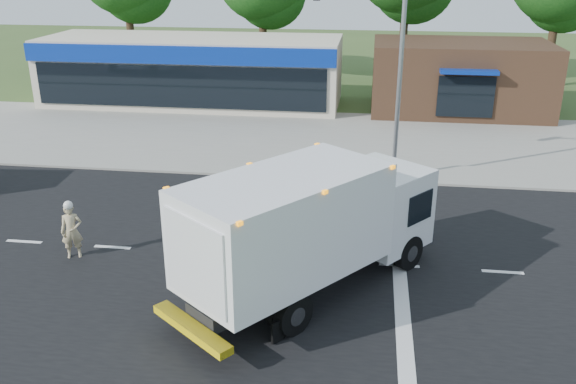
{
  "coord_description": "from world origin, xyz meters",
  "views": [
    {
      "loc": [
        1.88,
        -16.46,
        8.74
      ],
      "look_at": [
        -0.53,
        1.26,
        1.7
      ],
      "focal_mm": 38.0,
      "sensor_mm": 36.0,
      "label": 1
    }
  ],
  "objects": [
    {
      "name": "ground",
      "position": [
        0.0,
        0.0,
        0.0
      ],
      "size": [
        120.0,
        120.0,
        0.0
      ],
      "primitive_type": "plane",
      "color": "#385123",
      "rests_on": "ground"
    },
    {
      "name": "road_asphalt",
      "position": [
        0.0,
        0.0,
        0.0
      ],
      "size": [
        60.0,
        14.0,
        0.02
      ],
      "primitive_type": "cube",
      "color": "black",
      "rests_on": "ground"
    },
    {
      "name": "sidewalk",
      "position": [
        0.0,
        8.2,
        0.06
      ],
      "size": [
        60.0,
        2.4,
        0.12
      ],
      "primitive_type": "cube",
      "color": "gray",
      "rests_on": "ground"
    },
    {
      "name": "parking_apron",
      "position": [
        0.0,
        14.0,
        0.01
      ],
      "size": [
        60.0,
        9.0,
        0.02
      ],
      "primitive_type": "cube",
      "color": "gray",
      "rests_on": "ground"
    },
    {
      "name": "lane_markings",
      "position": [
        1.35,
        -1.35,
        0.02
      ],
      "size": [
        55.2,
        7.0,
        0.01
      ],
      "color": "silver",
      "rests_on": "road_asphalt"
    },
    {
      "name": "ems_box_truck",
      "position": [
        0.47,
        -1.85,
        2.1
      ],
      "size": [
        7.1,
        7.98,
        3.64
      ],
      "rotation": [
        0.0,
        0.0,
        0.9
      ],
      "color": "black",
      "rests_on": "ground"
    },
    {
      "name": "emergency_worker",
      "position": [
        -6.89,
        -0.75,
        0.91
      ],
      "size": [
        0.75,
        0.63,
        1.86
      ],
      "rotation": [
        0.0,
        0.0,
        0.39
      ],
      "color": "tan",
      "rests_on": "ground"
    },
    {
      "name": "retail_strip_mall",
      "position": [
        -9.0,
        19.93,
        2.01
      ],
      "size": [
        18.0,
        6.2,
        4.0
      ],
      "color": "beige",
      "rests_on": "ground"
    },
    {
      "name": "brown_storefront",
      "position": [
        7.0,
        19.98,
        2.0
      ],
      "size": [
        10.0,
        6.7,
        4.0
      ],
      "color": "#382316",
      "rests_on": "ground"
    },
    {
      "name": "traffic_signal_pole",
      "position": [
        2.35,
        7.6,
        4.92
      ],
      "size": [
        3.51,
        0.25,
        8.0
      ],
      "color": "gray",
      "rests_on": "ground"
    }
  ]
}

